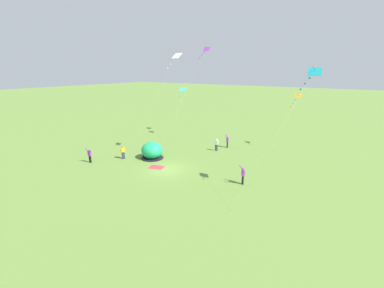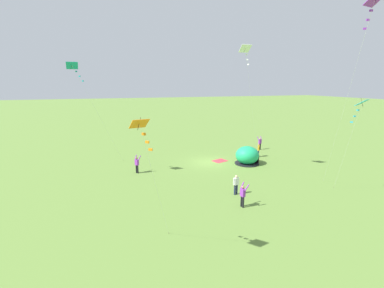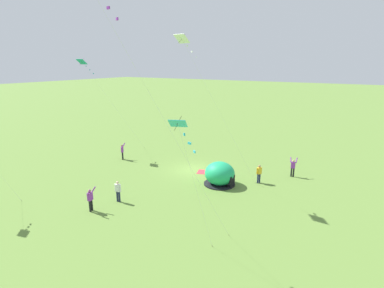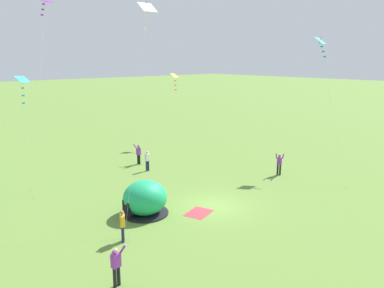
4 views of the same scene
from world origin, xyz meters
The scene contains 13 objects.
ground_plane centered at (0.00, 0.00, 0.00)m, with size 300.00×300.00×0.00m, color olive.
popup_tent centered at (-3.96, 1.99, 1.00)m, with size 2.81×2.81×2.10m.
picnic_blanket centered at (-1.44, -0.09, 0.01)m, with size 1.70×1.30×0.01m, color #CC333D.
person_arms_raised centered at (8.62, 1.19, 1.00)m, with size 0.68×0.72×1.89m.
person_watching_sky centered at (1.93, 11.46, 1.00)m, with size 0.53×0.67×1.89m.
person_far_back centered at (1.33, 9.26, 0.96)m, with size 0.59×0.29×1.72m.
person_flying_kite centered at (-9.12, -3.36, 1.00)m, with size 0.68×0.52×1.89m.
person_with_toddler centered at (-6.86, -0.17, 0.96)m, with size 0.41×0.51×1.72m.
kite_purple centered at (-4.06, 14.95, 13.49)m, with size 4.80×6.48×14.26m.
kite_orange centered at (9.78, 15.88, 7.10)m, with size 2.29×3.31×7.72m.
kite_white centered at (-1.82, 4.34, 12.05)m, with size 5.57×4.95×12.75m.
kite_teal centered at (13.71, 1.19, 10.41)m, with size 4.64×5.78×11.10m.
kite_cyan centered at (-6.95, 12.79, 7.46)m, with size 1.43×2.71×8.13m.
Camera 2 is at (11.20, 27.26, 9.13)m, focal length 24.00 mm.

